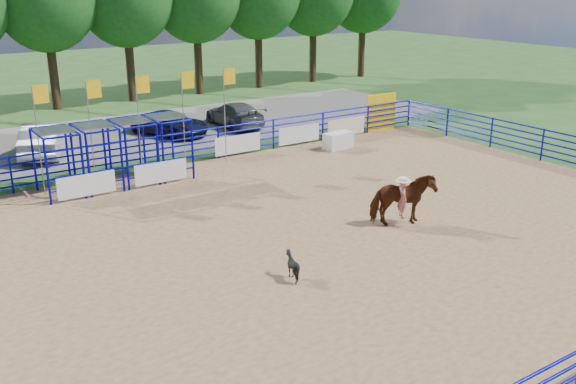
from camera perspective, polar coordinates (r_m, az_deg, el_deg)
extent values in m
plane|color=#365E25|center=(20.29, -0.29, -4.64)|extent=(120.00, 120.00, 0.00)
cube|color=#A07950|center=(20.29, -0.29, -4.61)|extent=(30.00, 20.00, 0.02)
cube|color=gray|center=(35.04, -15.96, 4.71)|extent=(40.00, 10.00, 0.01)
cube|color=silver|center=(31.39, 4.49, 4.58)|extent=(1.55, 0.84, 0.79)
imported|color=#5A2912|center=(21.78, 10.13, -0.70)|extent=(2.32, 1.68, 1.79)
imported|color=red|center=(21.57, 10.23, 1.02)|extent=(0.46, 0.55, 1.30)
cylinder|color=white|center=(21.38, 10.33, 2.75)|extent=(0.54, 0.54, 0.12)
imported|color=black|center=(17.89, 0.38, -6.56)|extent=(0.93, 0.91, 0.77)
imported|color=#989AA0|center=(32.21, -20.85, 4.47)|extent=(3.36, 5.04, 1.57)
imported|color=black|center=(34.61, -10.46, 6.02)|extent=(3.49, 4.89, 1.24)
imported|color=#5A5A5C|center=(36.18, -4.77, 6.90)|extent=(2.07, 4.70, 1.34)
cube|color=white|center=(25.31, -17.46, 0.60)|extent=(2.20, 0.04, 0.85)
cube|color=white|center=(26.24, -11.23, 1.75)|extent=(2.20, 0.04, 0.85)
cube|color=white|center=(30.17, -4.48, 4.26)|extent=(2.40, 0.04, 0.85)
cube|color=white|center=(31.98, 0.99, 5.15)|extent=(2.40, 0.04, 0.85)
cube|color=beige|center=(33.74, 5.20, 5.79)|extent=(2.40, 0.04, 0.90)
cube|color=#F3B70C|center=(35.35, 8.25, 7.01)|extent=(2.00, 0.12, 2.00)
cylinder|color=#3F2B19|center=(43.15, -20.14, 10.06)|extent=(0.56, 0.56, 4.80)
cylinder|color=#3F2B19|center=(44.61, -13.85, 10.90)|extent=(0.56, 0.56, 4.80)
cylinder|color=#3F2B19|center=(46.56, -7.98, 11.56)|extent=(0.56, 0.56, 4.80)
cylinder|color=#3F2B19|center=(48.95, -2.62, 12.06)|extent=(0.56, 0.56, 4.80)
cylinder|color=#3F2B19|center=(51.72, 2.22, 12.42)|extent=(0.56, 0.56, 4.80)
cylinder|color=#3F2B19|center=(54.80, 6.55, 12.66)|extent=(0.56, 0.56, 4.80)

